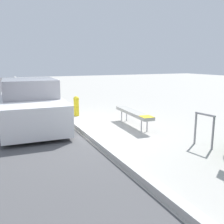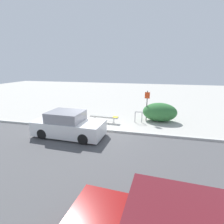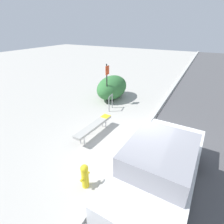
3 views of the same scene
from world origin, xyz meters
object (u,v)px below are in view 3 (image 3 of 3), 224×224
object	(u,v)px
fire_hydrant	(85,175)
parked_car_near	(159,168)
bike_rack	(111,101)
sign_post	(107,81)
bench	(94,126)

from	to	relation	value
fire_hydrant	parked_car_near	size ratio (longest dim) A/B	0.18
fire_hydrant	parked_car_near	distance (m)	2.03
bike_rack	fire_hydrant	distance (m)	5.08
sign_post	parked_car_near	xyz separation A→B (m)	(-4.33, -4.07, -0.71)
bike_rack	sign_post	xyz separation A→B (m)	(0.54, 0.51, 0.88)
bench	fire_hydrant	world-z (taller)	fire_hydrant
bike_rack	parked_car_near	distance (m)	5.20
bench	parked_car_near	size ratio (longest dim) A/B	0.51
bench	parked_car_near	bearing A→B (deg)	-110.61
bench	sign_post	world-z (taller)	sign_post
bench	parked_car_near	xyz separation A→B (m)	(-1.34, -2.99, 0.25)
bench	fire_hydrant	bearing A→B (deg)	-148.50
bench	sign_post	xyz separation A→B (m)	(3.00, 1.08, 0.95)
sign_post	fire_hydrant	world-z (taller)	sign_post
bike_rack	fire_hydrant	bearing A→B (deg)	-159.38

